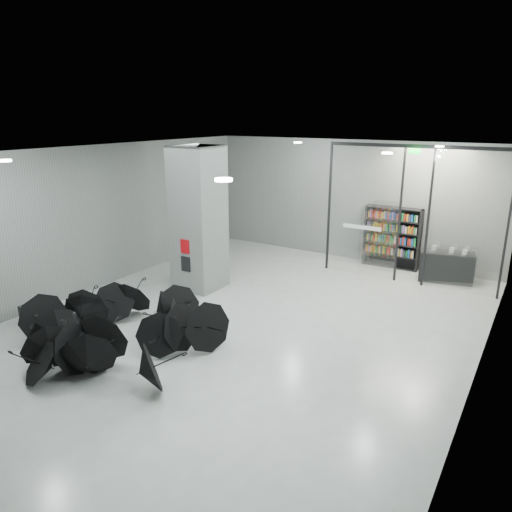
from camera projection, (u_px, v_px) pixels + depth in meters
The scene contains 10 objects.
room at pixel (231, 210), 10.07m from camera, with size 14.00×14.02×4.01m.
column at pixel (198, 219), 13.20m from camera, with size 1.20×1.20×4.00m, color slate.
fire_cabinet at pixel (185, 246), 12.89m from camera, with size 0.28×0.04×0.38m, color #A50A07.
info_panel at pixel (186, 264), 13.03m from camera, with size 0.30×0.03×0.42m, color black.
exit_sign at pixel (415, 152), 12.88m from camera, with size 0.30×0.06×0.15m, color #0CE533.
glass_partition at pixel (411, 210), 13.51m from camera, with size 5.06×0.08×4.00m.
bench at pixel (51, 318), 11.08m from camera, with size 1.49×0.64×0.48m, color black.
bookshelf at pixel (392, 237), 15.28m from camera, with size 1.79×0.36×1.97m, color black, non-canonical shape.
shop_counter at pixel (446, 267), 14.08m from camera, with size 1.51×0.60×0.90m, color black.
umbrella_cluster at pixel (113, 337), 9.97m from camera, with size 4.67×4.47×1.29m.
Camera 1 is at (5.71, -8.13, 4.81)m, focal length 33.37 mm.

